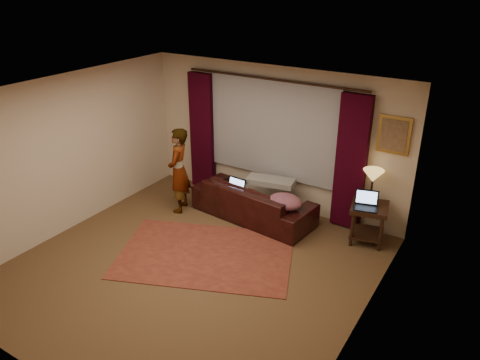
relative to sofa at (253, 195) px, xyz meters
name	(u,v)px	position (x,y,z in m)	size (l,w,h in m)	color
floor	(192,268)	(0.01, -1.83, -0.45)	(5.00, 5.00, 0.01)	brown
ceiling	(183,97)	(0.01, -1.83, 2.15)	(5.00, 5.00, 0.02)	silver
wall_back	(273,138)	(0.01, 0.67, 0.85)	(5.00, 0.02, 2.60)	beige
wall_front	(30,284)	(0.01, -4.33, 0.85)	(5.00, 0.02, 2.60)	beige
wall_left	(67,154)	(-2.49, -1.83, 0.85)	(0.02, 5.00, 2.60)	beige
wall_right	(365,240)	(2.51, -1.83, 0.85)	(0.02, 5.00, 2.60)	beige
sheer_curtain	(272,128)	(0.01, 0.61, 1.05)	(2.50, 0.05, 1.80)	gray
drape_left	(202,132)	(-1.49, 0.56, 0.73)	(0.50, 0.14, 2.30)	black
drape_right	(351,163)	(1.51, 0.56, 0.73)	(0.50, 0.14, 2.30)	black
curtain_rod	(272,79)	(0.01, 0.56, 1.93)	(0.04, 0.04, 3.40)	black
picture_frame	(394,135)	(2.11, 0.64, 1.30)	(0.50, 0.04, 0.60)	#B48A3D
sofa	(253,195)	(0.00, 0.00, 0.00)	(2.21, 0.95, 0.89)	black
throw_blanket	(271,169)	(0.20, 0.26, 0.45)	(0.84, 0.34, 0.10)	gray
clothing_pile	(285,202)	(0.70, -0.17, 0.12)	(0.57, 0.44, 0.24)	#7C4354
laptop_sofa	(232,188)	(-0.33, -0.17, 0.13)	(0.36, 0.39, 0.26)	black
area_rug	(206,254)	(-0.02, -1.44, -0.44)	(2.66, 1.77, 0.01)	brown
end_table	(368,224)	(1.98, 0.27, -0.12)	(0.57, 0.57, 0.66)	black
tiffany_lamp	(372,185)	(1.92, 0.45, 0.48)	(0.33, 0.33, 0.53)	olive
laptop_table	(366,201)	(1.95, 0.13, 0.34)	(0.36, 0.39, 0.26)	black
person	(179,170)	(-1.29, -0.45, 0.34)	(0.46, 0.46, 1.57)	gray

